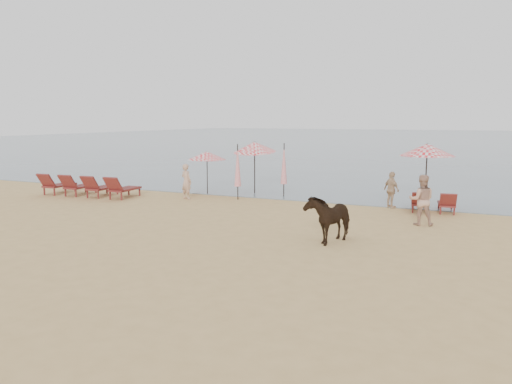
# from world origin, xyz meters

# --- Properties ---
(ground) EXTENTS (120.00, 120.00, 0.00)m
(ground) POSITION_xyz_m (0.00, 0.00, 0.00)
(ground) COLOR tan
(ground) RESTS_ON ground
(sea) EXTENTS (160.00, 140.00, 0.06)m
(sea) POSITION_xyz_m (0.00, 80.00, 0.00)
(sea) COLOR #51606B
(sea) RESTS_ON ground
(lounger_cluster_left) EXTENTS (4.59, 2.15, 0.71)m
(lounger_cluster_left) POSITION_xyz_m (-9.63, 7.36, 0.49)
(lounger_cluster_left) COLOR maroon
(lounger_cluster_left) RESTS_ON ground
(lounger_cluster_right) EXTENTS (1.78, 1.72, 0.57)m
(lounger_cluster_right) POSITION_xyz_m (5.43, 9.62, 0.40)
(lounger_cluster_right) COLOR maroon
(lounger_cluster_right) RESTS_ON ground
(umbrella_open_left_a) EXTENTS (1.81, 1.81, 2.06)m
(umbrella_open_left_a) POSITION_xyz_m (-4.84, 10.16, 1.85)
(umbrella_open_left_a) COLOR black
(umbrella_open_left_a) RESTS_ON ground
(umbrella_open_left_b) EXTENTS (2.04, 2.08, 2.60)m
(umbrella_open_left_b) POSITION_xyz_m (-2.86, 11.28, 2.25)
(umbrella_open_left_b) COLOR black
(umbrella_open_left_b) RESTS_ON ground
(umbrella_open_right) EXTENTS (2.14, 2.14, 2.62)m
(umbrella_open_right) POSITION_xyz_m (5.04, 10.54, 2.36)
(umbrella_open_right) COLOR black
(umbrella_open_right) RESTS_ON ground
(umbrella_closed_left) EXTENTS (0.30, 0.30, 2.48)m
(umbrella_closed_left) POSITION_xyz_m (-2.81, 9.32, 1.53)
(umbrella_closed_left) COLOR black
(umbrella_closed_left) RESTS_ON ground
(umbrella_closed_right) EXTENTS (0.30, 0.30, 2.48)m
(umbrella_closed_right) POSITION_xyz_m (-1.22, 10.91, 1.53)
(umbrella_closed_right) COLOR black
(umbrella_closed_right) RESTS_ON ground
(cow) EXTENTS (1.20, 1.84, 1.43)m
(cow) POSITION_xyz_m (3.00, 3.57, 0.72)
(cow) COLOR black
(cow) RESTS_ON ground
(beachgoer_left) EXTENTS (0.67, 0.55, 1.59)m
(beachgoer_left) POSITION_xyz_m (-5.00, 8.54, 0.80)
(beachgoer_left) COLOR tan
(beachgoer_left) RESTS_ON ground
(beachgoer_right_a) EXTENTS (0.95, 0.80, 1.73)m
(beachgoer_right_a) POSITION_xyz_m (5.25, 7.04, 0.87)
(beachgoer_right_a) COLOR tan
(beachgoer_right_a) RESTS_ON ground
(beachgoer_right_b) EXTENTS (0.88, 0.85, 1.48)m
(beachgoer_right_b) POSITION_xyz_m (3.79, 9.97, 0.74)
(beachgoer_right_b) COLOR tan
(beachgoer_right_b) RESTS_ON ground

